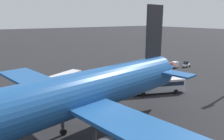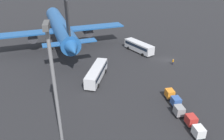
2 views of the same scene
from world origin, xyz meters
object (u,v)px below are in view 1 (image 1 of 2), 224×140
at_px(baggage_tug, 186,64).
at_px(cargo_cart_red, 168,65).
at_px(shuttle_bus_far, 157,85).
at_px(cargo_cart_orange, 149,69).
at_px(worker_person, 90,72).
at_px(cargo_cart_blue, 156,68).
at_px(shuttle_bus_near, 62,80).
at_px(airplane, 65,98).
at_px(cargo_cart_grey, 164,67).
at_px(cargo_cart_white, 175,64).

distance_m(baggage_tug, cargo_cart_red, 7.28).
relative_size(shuttle_bus_far, cargo_cart_orange, 5.96).
bearing_deg(worker_person, cargo_cart_blue, 157.29).
distance_m(baggage_tug, cargo_cart_blue, 13.07).
height_order(cargo_cart_red, cargo_cart_orange, same).
bearing_deg(worker_person, shuttle_bus_near, 31.54).
xyz_separation_m(airplane, cargo_cart_blue, (-38.78, -23.40, -5.65)).
height_order(baggage_tug, cargo_cart_grey, baggage_tug).
xyz_separation_m(cargo_cart_white, cargo_cart_orange, (11.74, -0.00, 0.00)).
height_order(shuttle_bus_far, baggage_tug, shuttle_bus_far).
bearing_deg(airplane, cargo_cart_grey, -161.27).
bearing_deg(worker_person, airplane, 57.31).
bearing_deg(cargo_cart_blue, cargo_cart_red, -178.49).
distance_m(worker_person, cargo_cart_white, 28.65).
bearing_deg(cargo_cart_orange, cargo_cart_grey, 173.58).
bearing_deg(airplane, cargo_cart_orange, -156.73).
distance_m(baggage_tug, cargo_cart_grey, 10.08).
height_order(baggage_tug, cargo_cart_orange, baggage_tug).
distance_m(shuttle_bus_far, cargo_cart_red, 24.71).
bearing_deg(cargo_cart_red, cargo_cart_blue, 1.51).
bearing_deg(shuttle_bus_near, worker_person, -173.93).
height_order(shuttle_bus_far, cargo_cart_white, shuttle_bus_far).
relative_size(airplane, cargo_cart_red, 23.88).
xyz_separation_m(shuttle_bus_near, cargo_cart_grey, (-32.72, 1.77, -0.72)).
bearing_deg(shuttle_bus_far, cargo_cart_white, -126.00).
xyz_separation_m(airplane, cargo_cart_red, (-44.65, -23.55, -5.65)).
distance_m(shuttle_bus_far, cargo_cart_white, 27.02).
height_order(shuttle_bus_near, cargo_cart_orange, shuttle_bus_near).
bearing_deg(cargo_cart_orange, airplane, 33.08).
bearing_deg(shuttle_bus_near, cargo_cart_orange, 152.17).
xyz_separation_m(shuttle_bus_far, baggage_tug, (-27.05, -13.16, -0.96)).
xyz_separation_m(cargo_cart_white, cargo_cart_blue, (8.81, -0.05, 0.00)).
distance_m(airplane, shuttle_bus_far, 26.76).
relative_size(airplane, cargo_cart_orange, 23.88).
bearing_deg(cargo_cart_red, cargo_cart_grey, 16.43).
height_order(baggage_tug, cargo_cart_white, baggage_tug).
distance_m(shuttle_bus_near, shuttle_bus_far, 22.09).
relative_size(airplane, shuttle_bus_far, 4.00).
bearing_deg(shuttle_bus_far, airplane, 41.72).
bearing_deg(airplane, cargo_cart_white, -163.67).
distance_m(airplane, cargo_cart_red, 50.80).
relative_size(shuttle_bus_near, baggage_tug, 4.49).
xyz_separation_m(shuttle_bus_near, worker_person, (-11.05, -6.78, -1.04)).
height_order(airplane, cargo_cart_red, airplane).
bearing_deg(airplane, cargo_cart_red, -161.99).
xyz_separation_m(shuttle_bus_near, cargo_cart_red, (-35.66, 0.91, -0.72)).
relative_size(cargo_cart_red, cargo_cart_orange, 1.00).
distance_m(cargo_cart_grey, cargo_cart_orange, 5.91).
height_order(cargo_cart_red, cargo_cart_grey, same).
xyz_separation_m(worker_person, cargo_cart_blue, (-18.74, 7.84, 0.32)).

